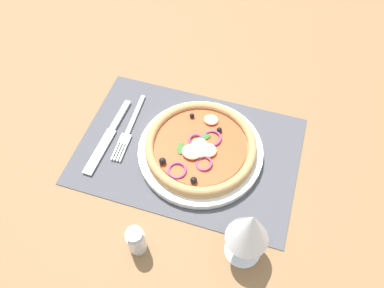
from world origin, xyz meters
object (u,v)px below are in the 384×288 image
knife (108,136)px  pizza (200,147)px  fork (129,130)px  plate (200,152)px  pepper_shaker (136,241)px  wine_glass (249,229)px

knife → pizza: bearing=96.5°
fork → knife: bearing=-54.7°
plate → pizza: (0.01, 0.05, 1.83)cm
plate → pepper_shaker: pepper_shaker is taller
knife → fork: bearing=130.1°
fork → knife: (3.50, 2.77, 0.03)cm
fork → pepper_shaker: pepper_shaker is taller
plate → knife: 19.94cm
wine_glass → pepper_shaker: 19.75cm
plate → pepper_shaker: (4.95, 21.97, 2.13)cm
plate → knife: bearing=4.9°
wine_glass → knife: bearing=-25.1°
pizza → fork: pizza is taller
knife → wine_glass: bearing=66.6°
plate → pepper_shaker: 22.62cm
fork → pepper_shaker: bearing=23.3°
pizza → knife: size_ratio=1.13×
plate → fork: (16.37, -1.08, -0.50)cm
plate → wine_glass: bearing=127.1°
pizza → fork: size_ratio=1.25×
wine_glass → pepper_shaker: wine_glass is taller
plate → fork: plate is taller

